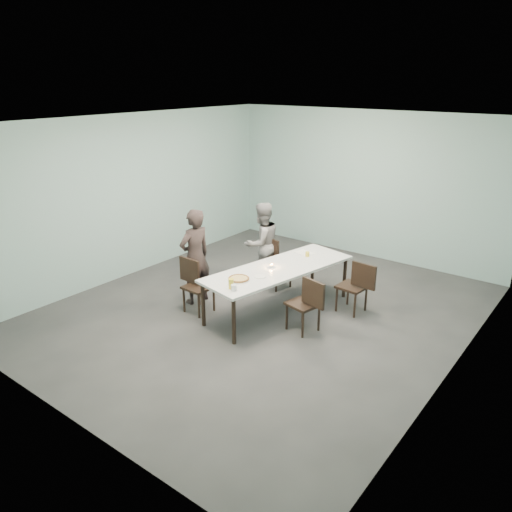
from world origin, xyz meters
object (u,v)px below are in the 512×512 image
Objects in this scene: chair_near_right at (307,301)px; diner_near at (195,256)px; tealight at (271,266)px; beer_glass at (231,284)px; side_plate at (260,277)px; pizza at (239,279)px; table at (279,271)px; chair_far_left at (275,259)px; amber_tumbler at (307,254)px; water_tumbler at (234,288)px; chair_far_right at (357,284)px; diner_far at (262,243)px; chair_near_left at (195,282)px.

diner_near is at bearing 18.36° from chair_near_right.
chair_near_right is at bearing -17.51° from tealight.
side_plate is at bearing 84.18° from beer_glass.
tealight reaches higher than pizza.
tealight is at bearing -142.61° from table.
chair_far_left is 4.83× the size of side_plate.
amber_tumbler is at bearing 77.15° from tealight.
side_plate is at bearing 58.01° from pizza.
tealight is (-0.09, -0.07, 0.08)m from table.
water_tumbler is (0.19, -0.35, 0.03)m from pizza.
chair_near_right is at bearing -25.26° from chair_far_left.
chair_far_right reaches higher than tealight.
beer_glass reaches higher than pizza.
side_plate is (0.00, -0.49, 0.06)m from table.
diner_far is 18.87× the size of amber_tumbler.
water_tumbler is (0.94, -1.92, 0.04)m from diner_far.
chair_far_right reaches higher than pizza.
diner_far is (0.37, 1.34, -0.05)m from diner_near.
table is at bearing 38.51° from chair_far_right.
table is 15.14× the size of side_plate.
pizza is at bearing 55.17° from chair_far_right.
chair_near_right is at bearing -57.67° from amber_tumbler.
water_tumbler reaches higher than pizza.
table is 18.17× the size of beer_glass.
water_tumbler is at bearing 74.31° from diner_near.
pizza is 0.40m from water_tumbler.
diner_near reaches higher than water_tumbler.
amber_tumbler is at bearing 100.49° from diner_far.
tealight is (-0.85, 0.27, 0.27)m from chair_near_right.
tealight is at bearing -102.85° from amber_tumbler.
side_plate is at bearing 53.57° from chair_far_right.
table is 0.80m from pizza.
diner_near reaches higher than diner_far.
diner_near reaches higher than chair_far_right.
tealight is 0.81m from amber_tumbler.
diner_far reaches higher than beer_glass.
chair_near_right and chair_far_right have the same top height.
diner_near is 10.75× the size of beer_glass.
table is 1.22m from diner_far.
table is 3.13× the size of chair_far_right.
side_plate is at bearing 18.21° from chair_near_left.
chair_far_right is 1.60m from side_plate.
chair_far_left is 1.54m from diner_near.
chair_near_right is at bearing 70.76° from diner_far.
diner_far is 16.77× the size of water_tumbler.
chair_near_left is 1.94m from amber_tumbler.
diner_near is 1.30m from side_plate.
table is at bearing 77.14° from pizza.
beer_glass reaches higher than chair_far_left.
chair_far_right is at bearing 50.57° from pizza.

